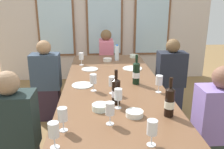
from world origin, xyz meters
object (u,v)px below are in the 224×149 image
at_px(white_plate_0, 82,85).
at_px(seated_person_0, 15,139).
at_px(tasting_bowl_0, 135,113).
at_px(tasting_bowl_1, 100,107).
at_px(seated_person_4, 106,62).
at_px(white_plate_1, 90,69).
at_px(water_bottle, 117,53).
at_px(wine_glass_8, 54,131).
at_px(wine_glass_3, 81,56).
at_px(seated_person_2, 47,83).
at_px(wine_glass_6, 110,110).
at_px(seated_person_1, 216,130).
at_px(wine_glass_1, 118,95).
at_px(wine_glass_5, 112,82).
at_px(wine_glass_2, 159,81).
at_px(white_plate_2, 132,68).
at_px(tasting_bowl_3, 134,56).
at_px(dining_table, 113,89).
at_px(wine_glass_7, 152,129).
at_px(wine_glass_4, 63,115).
at_px(wine_bottle_2, 136,73).
at_px(tasting_bowl_2, 107,60).
at_px(wine_bottle_1, 116,91).
at_px(wine_glass_0, 93,79).
at_px(wine_bottle_0, 170,102).
at_px(seated_person_3, 170,80).

height_order(white_plate_0, seated_person_0, seated_person_0).
height_order(tasting_bowl_0, tasting_bowl_1, tasting_bowl_1).
bearing_deg(seated_person_4, white_plate_1, -102.87).
distance_m(water_bottle, wine_glass_8, 2.26).
height_order(tasting_bowl_1, wine_glass_3, wine_glass_3).
xyz_separation_m(seated_person_0, seated_person_2, (0.00, 1.39, 0.00)).
relative_size(white_plate_1, wine_glass_6, 1.23).
relative_size(wine_glass_8, seated_person_1, 0.16).
height_order(wine_glass_1, wine_glass_3, same).
bearing_deg(wine_glass_5, seated_person_4, 89.20).
bearing_deg(wine_glass_2, seated_person_4, 102.15).
height_order(white_plate_2, tasting_bowl_3, tasting_bowl_3).
height_order(dining_table, seated_person_2, seated_person_2).
bearing_deg(seated_person_0, wine_glass_8, -47.96).
bearing_deg(wine_glass_6, wine_glass_7, -49.30).
bearing_deg(tasting_bowl_0, wine_glass_7, -83.52).
bearing_deg(seated_person_4, seated_person_2, -129.62).
xyz_separation_m(wine_glass_8, seated_person_4, (0.45, 2.88, -0.33)).
height_order(white_plate_0, wine_glass_4, wine_glass_4).
height_order(wine_glass_5, seated_person_2, seated_person_2).
bearing_deg(white_plate_1, wine_bottle_2, -48.72).
distance_m(white_plate_1, tasting_bowl_2, 0.49).
distance_m(wine_glass_2, wine_glass_6, 0.79).
height_order(tasting_bowl_3, wine_glass_6, wine_glass_6).
distance_m(wine_bottle_1, wine_glass_3, 1.37).
bearing_deg(wine_glass_6, wine_glass_0, 100.41).
bearing_deg(tasting_bowl_0, wine_bottle_0, -2.95).
relative_size(water_bottle, wine_glass_1, 1.38).
xyz_separation_m(wine_glass_1, wine_glass_7, (0.16, -0.56, -0.00)).
distance_m(wine_bottle_1, wine_glass_6, 0.37).
xyz_separation_m(wine_bottle_1, tasting_bowl_2, (-0.00, 1.50, -0.10)).
distance_m(seated_person_2, seated_person_3, 1.72).
distance_m(white_plate_1, tasting_bowl_3, 0.93).
xyz_separation_m(wine_glass_1, wine_glass_8, (-0.45, -0.54, -0.00)).
bearing_deg(seated_person_2, wine_bottle_0, -49.70).
xyz_separation_m(water_bottle, wine_glass_8, (-0.57, -2.19, 0.00)).
relative_size(tasting_bowl_2, seated_person_3, 0.11).
distance_m(wine_bottle_1, wine_glass_1, 0.09).
bearing_deg(tasting_bowl_1, tasting_bowl_3, 72.89).
relative_size(wine_bottle_1, seated_person_1, 0.28).
xyz_separation_m(white_plate_1, seated_person_4, (0.26, 1.16, -0.22)).
distance_m(white_plate_1, seated_person_1, 1.69).
bearing_deg(wine_glass_1, wine_glass_7, -74.02).
bearing_deg(white_plate_0, wine_glass_6, -73.69).
bearing_deg(seated_person_0, tasting_bowl_2, 63.36).
height_order(tasting_bowl_2, seated_person_4, seated_person_4).
xyz_separation_m(white_plate_1, wine_bottle_1, (0.25, -1.08, 0.11)).
relative_size(tasting_bowl_2, wine_glass_4, 0.73).
bearing_deg(seated_person_3, tasting_bowl_0, -117.06).
relative_size(wine_glass_8, seated_person_0, 0.16).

